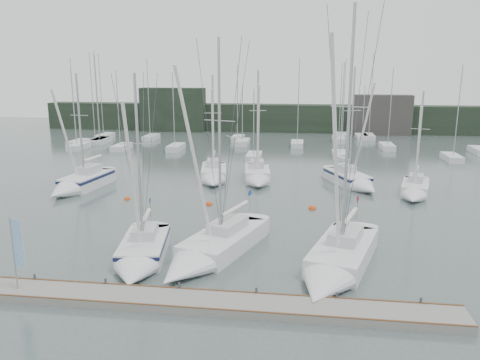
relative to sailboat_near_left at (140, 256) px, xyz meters
name	(u,v)px	position (x,y,z in m)	size (l,w,h in m)	color
ground	(230,266)	(5.32, 0.57, -0.54)	(160.00, 160.00, 0.00)	#495955
dock	(214,303)	(5.32, -4.43, -0.34)	(24.00, 2.00, 0.40)	slate
far_treeline	(280,118)	(5.32, 62.57, 1.96)	(90.00, 4.00, 5.00)	black
far_building_left	(173,110)	(-14.68, 60.57, 3.46)	(12.00, 3.00, 8.00)	black
far_building_right	(382,115)	(23.32, 60.57, 2.96)	(10.00, 3.00, 7.00)	#3C3A38
mast_forest	(240,143)	(0.11, 44.88, -0.05)	(60.27, 25.66, 14.20)	silver
sailboat_near_left	(140,256)	(0.00, 0.00, 0.00)	(3.91, 8.43, 12.14)	silver
sailboat_near_center	(206,253)	(3.82, 1.08, -0.02)	(6.27, 10.85, 14.34)	silver
sailboat_near_right	(335,266)	(11.45, 0.04, 0.03)	(5.88, 10.66, 15.92)	silver
sailboat_mid_a	(78,184)	(-11.84, 16.10, 0.11)	(3.88, 8.96, 11.91)	silver
sailboat_mid_b	(214,176)	(0.40, 21.52, 0.04)	(3.86, 8.20, 11.68)	silver
sailboat_mid_c	(258,177)	(4.98, 21.56, 0.07)	(3.41, 7.72, 12.14)	silver
sailboat_mid_d	(354,181)	(14.66, 21.13, 0.06)	(5.58, 8.65, 12.47)	silver
sailboat_mid_e	(414,192)	(19.75, 17.96, -0.02)	(4.00, 7.23, 10.25)	silver
buoy_a	(209,205)	(1.59, 13.07, -0.54)	(0.61, 0.61, 0.61)	#D04412
buoy_b	(312,209)	(10.43, 12.97, -0.54)	(0.66, 0.66, 0.66)	#D04412
buoy_c	(127,199)	(-6.06, 13.78, -0.54)	(0.55, 0.55, 0.55)	#D04412
dock_banner	(16,247)	(-4.76, -4.60, 2.15)	(0.59, 0.09, 3.87)	#A1A5A9
seagull	(235,137)	(5.44, 2.02, 7.02)	(1.03, 0.49, 0.20)	silver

